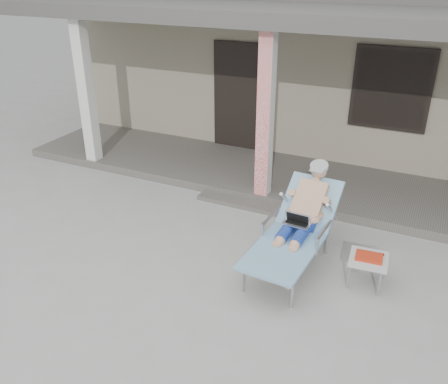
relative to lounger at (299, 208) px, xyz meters
The scene contains 7 objects.
ground 1.48m from the lounger, 145.72° to the right, with size 60.00×60.00×0.00m, color #9E9E99.
house 5.95m from the lounger, 100.17° to the left, with size 10.40×5.40×3.30m.
porch_deck 2.61m from the lounger, 114.40° to the left, with size 10.00×2.00×0.15m, color #605B56.
porch_overhang 3.18m from the lounger, 114.92° to the left, with size 10.00×2.30×2.85m.
porch_step 1.71m from the lounger, 132.32° to the left, with size 2.00×0.30×0.07m, color #605B56.
lounger is the anchor object (origin of this frame).
side_table 1.05m from the lounger, ahead, with size 0.49×0.49×0.41m.
Camera 1 is at (2.45, -4.54, 3.63)m, focal length 38.00 mm.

